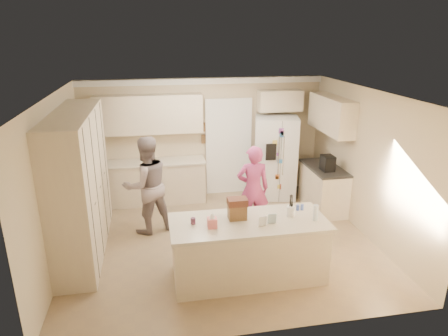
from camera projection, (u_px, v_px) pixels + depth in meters
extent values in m
cube|color=#8C7453|center=(222.00, 242.00, 7.04)|extent=(5.20, 4.60, 0.02)
cube|color=white|center=(222.00, 93.00, 6.20)|extent=(5.20, 4.60, 0.02)
cube|color=beige|center=(204.00, 138.00, 8.77)|extent=(5.20, 0.02, 2.60)
cube|color=beige|center=(258.00, 240.00, 4.47)|extent=(5.20, 0.02, 2.60)
cube|color=beige|center=(56.00, 182.00, 6.18)|extent=(0.02, 4.60, 2.60)
cube|color=beige|center=(367.00, 163.00, 7.06)|extent=(0.02, 4.60, 2.60)
cube|color=white|center=(203.00, 81.00, 8.33)|extent=(5.20, 0.08, 0.12)
cube|color=beige|center=(80.00, 184.00, 6.46)|extent=(0.60, 2.60, 2.35)
cube|color=beige|center=(153.00, 183.00, 8.57)|extent=(2.20, 0.60, 0.88)
cube|color=beige|center=(152.00, 162.00, 8.41)|extent=(2.24, 0.63, 0.04)
cube|color=beige|center=(149.00, 114.00, 8.21)|extent=(2.20, 0.35, 0.80)
cube|color=black|center=(228.00, 148.00, 8.92)|extent=(0.90, 0.06, 2.10)
cube|color=white|center=(229.00, 148.00, 8.88)|extent=(1.02, 0.03, 2.22)
cube|color=brown|center=(205.00, 127.00, 8.66)|extent=(0.15, 0.02, 0.20)
cube|color=brown|center=(205.00, 139.00, 8.74)|extent=(0.15, 0.02, 0.20)
cube|color=white|center=(275.00, 158.00, 8.72)|extent=(1.04, 0.89, 1.80)
cube|color=gray|center=(280.00, 163.00, 8.39)|extent=(0.02, 0.02, 1.78)
cube|color=black|center=(271.00, 152.00, 8.26)|extent=(0.22, 0.03, 0.35)
cylinder|color=silver|center=(279.00, 156.00, 8.32)|extent=(0.02, 0.02, 0.85)
cylinder|color=silver|center=(283.00, 156.00, 8.33)|extent=(0.02, 0.02, 0.85)
cube|color=beige|center=(280.00, 101.00, 8.62)|extent=(0.95, 0.35, 0.45)
cube|color=beige|center=(323.00, 189.00, 8.22)|extent=(0.60, 1.20, 0.88)
cube|color=#2D2B28|center=(325.00, 168.00, 8.07)|extent=(0.63, 1.24, 0.04)
cube|color=beige|center=(331.00, 114.00, 7.94)|extent=(0.35, 1.50, 0.70)
cube|color=black|center=(328.00, 163.00, 7.82)|extent=(0.22, 0.28, 0.30)
cube|color=beige|center=(248.00, 250.00, 5.91)|extent=(2.20, 0.90, 0.88)
cube|color=beige|center=(249.00, 222.00, 5.76)|extent=(2.28, 0.96, 0.05)
cylinder|color=white|center=(291.00, 211.00, 5.88)|extent=(0.13, 0.13, 0.15)
cube|color=#EC7577|center=(212.00, 223.00, 5.54)|extent=(0.13, 0.13, 0.14)
cone|color=white|center=(212.00, 216.00, 5.51)|extent=(0.08, 0.08, 0.08)
cube|color=brown|center=(237.00, 212.00, 5.78)|extent=(0.26, 0.18, 0.22)
cube|color=#592D1E|center=(237.00, 202.00, 5.73)|extent=(0.28, 0.20, 0.10)
cylinder|color=#59263F|center=(193.00, 221.00, 5.65)|extent=(0.07, 0.07, 0.09)
cube|color=white|center=(263.00, 221.00, 5.56)|extent=(0.12, 0.06, 0.16)
cube|color=silver|center=(272.00, 219.00, 5.64)|extent=(0.12, 0.05, 0.16)
cylinder|color=silver|center=(316.00, 213.00, 5.73)|extent=(0.07, 0.07, 0.24)
cylinder|color=#445BB2|center=(298.00, 208.00, 6.08)|extent=(0.05, 0.05, 0.09)
cylinder|color=#445BB2|center=(302.00, 207.00, 6.09)|extent=(0.05, 0.05, 0.09)
imported|color=gray|center=(147.00, 185.00, 7.15)|extent=(1.07, 0.96, 1.80)
imported|color=#C2489D|center=(253.00, 189.00, 7.22)|extent=(0.62, 0.43, 1.62)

